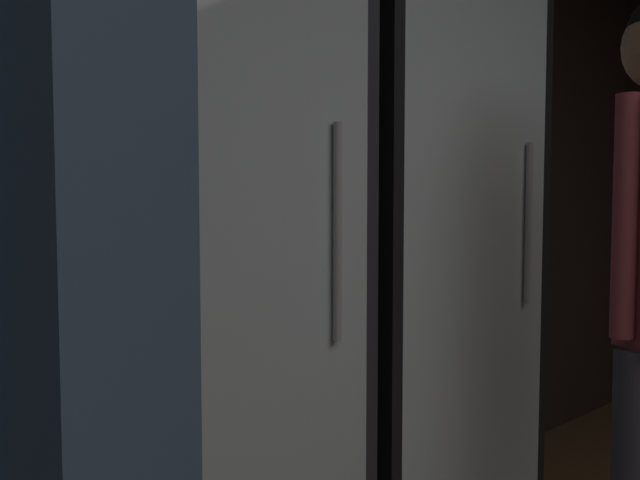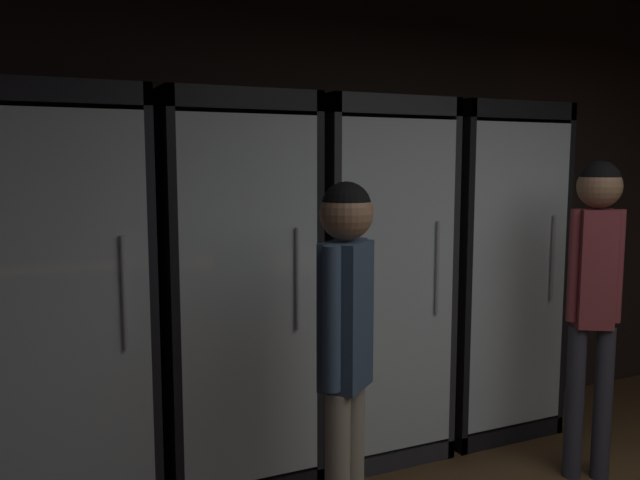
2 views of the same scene
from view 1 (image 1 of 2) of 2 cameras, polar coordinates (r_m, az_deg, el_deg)
The scene contains 4 objects.
wall_back at distance 2.12m, azimuth -6.17°, elevation 9.52°, with size 6.00×0.06×2.80m, color black.
cooler_center at distance 1.65m, azimuth -12.35°, elevation -3.32°, with size 0.76×0.58×2.01m.
cooler_right at distance 2.16m, azimuth 6.80°, elevation -1.73°, with size 0.76×0.58×2.01m.
shopper_near at distance 0.52m, azimuth -22.63°, elevation -16.91°, with size 0.28×0.25×1.59m.
Camera 1 is at (-1.22, 1.32, 1.18)m, focal length 37.02 mm.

